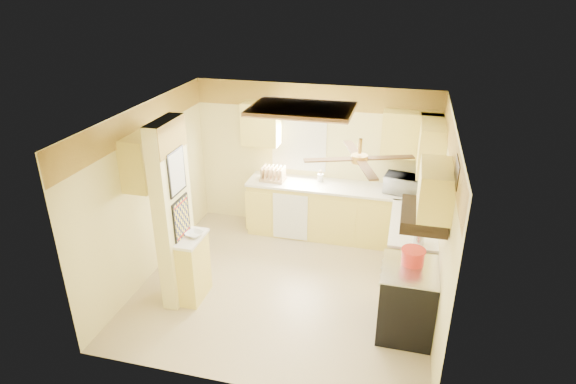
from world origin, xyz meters
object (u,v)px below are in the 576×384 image
(dutch_oven, at_px, (413,256))
(bowl, at_px, (194,234))
(stove, at_px, (407,300))
(kettle, at_px, (419,237))
(microwave, at_px, (402,184))

(dutch_oven, bearing_deg, bowl, -178.56)
(stove, bearing_deg, bowl, 179.17)
(bowl, xyz_separation_m, kettle, (2.85, 0.53, 0.07))
(microwave, xyz_separation_m, dutch_oven, (0.21, -2.02, -0.07))
(stove, bearing_deg, microwave, 95.20)
(bowl, bearing_deg, microwave, 39.13)
(stove, xyz_separation_m, dutch_oven, (0.01, 0.11, 0.55))
(stove, distance_m, dutch_oven, 0.56)
(microwave, height_order, dutch_oven, microwave)
(bowl, xyz_separation_m, dutch_oven, (2.78, 0.07, 0.05))
(bowl, bearing_deg, dutch_oven, 1.44)
(kettle, bearing_deg, bowl, -169.51)
(stove, height_order, kettle, kettle)
(stove, relative_size, kettle, 4.53)
(stove, bearing_deg, kettle, 81.72)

